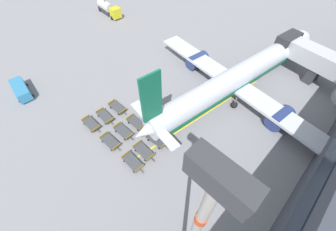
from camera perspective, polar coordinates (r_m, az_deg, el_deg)
ground_plane at (r=46.97m, az=4.11°, el=17.31°), size 500.00×500.00×0.00m
jet_bridge at (r=45.24m, az=38.56°, el=9.79°), size 17.57×7.13×6.10m
airplane at (r=37.16m, az=18.62°, el=9.96°), size 34.87×40.85×12.03m
fuel_tanker_primary at (r=64.37m, az=-16.27°, el=26.57°), size 9.10×3.66×3.12m
service_van at (r=43.86m, az=-35.59°, el=5.85°), size 5.74×2.85×1.91m
baggage_dolly_row_near_col_a at (r=33.60m, az=-20.49°, el=-2.22°), size 3.73×1.60×0.92m
baggage_dolly_row_near_col_b at (r=30.80m, az=-15.68°, el=-6.99°), size 3.75×1.65×0.92m
baggage_dolly_row_near_col_c at (r=28.47m, az=-9.74°, el=-12.59°), size 3.74×1.63×0.92m
baggage_dolly_row_mid_a_col_a at (r=33.92m, az=-17.04°, el=-0.21°), size 3.76×1.67×0.92m
baggage_dolly_row_mid_a_col_b at (r=31.36m, az=-12.22°, el=-4.35°), size 3.75×1.65×0.92m
baggage_dolly_row_mid_a_col_c at (r=29.06m, az=-6.74°, el=-9.80°), size 3.74×1.61×0.92m
baggage_dolly_row_mid_b_col_a at (r=34.66m, az=-13.83°, el=2.19°), size 3.75×1.65×0.92m
baggage_dolly_row_mid_b_col_b at (r=32.01m, az=-8.80°, el=-1.98°), size 3.75×1.67×0.92m
baggage_dolly_row_mid_b_col_c at (r=29.86m, az=-3.14°, el=-6.80°), size 3.78×1.74×0.92m
stand_guidance_stripe at (r=33.56m, az=9.38°, el=-0.07°), size 4.09×27.45×0.01m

